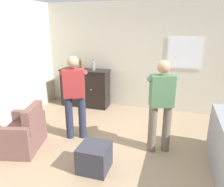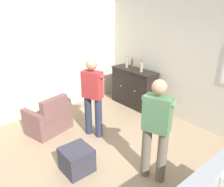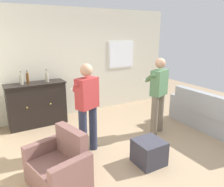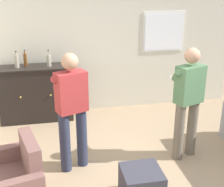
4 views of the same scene
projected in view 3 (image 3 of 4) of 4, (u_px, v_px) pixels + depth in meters
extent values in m
plane|color=#9E8466|center=(143.00, 152.00, 4.15)|extent=(10.40, 10.40, 0.00)
cube|color=beige|center=(85.00, 62.00, 5.97)|extent=(5.20, 0.12, 2.80)
cube|color=silver|center=(121.00, 55.00, 6.43)|extent=(0.86, 0.02, 0.80)
cube|color=white|center=(121.00, 55.00, 6.42)|extent=(0.78, 0.03, 0.72)
cube|color=gray|center=(217.00, 124.00, 4.89)|extent=(0.55, 2.08, 0.42)
cube|color=gray|center=(214.00, 106.00, 4.67)|extent=(0.18, 2.08, 0.48)
cube|color=gray|center=(180.00, 105.00, 5.79)|extent=(0.55, 0.18, 0.64)
cube|color=beige|center=(188.00, 99.00, 5.40)|extent=(0.20, 0.42, 0.36)
cube|color=orange|center=(217.00, 108.00, 4.74)|extent=(0.18, 0.41, 0.36)
cube|color=brown|center=(58.00, 175.00, 3.18)|extent=(0.78, 0.78, 0.40)
cube|color=brown|center=(71.00, 142.00, 3.23)|extent=(0.29, 0.65, 0.45)
cube|color=brown|center=(72.00, 181.00, 2.89)|extent=(0.65, 0.27, 0.60)
cube|color=brown|center=(45.00, 158.00, 3.41)|extent=(0.65, 0.27, 0.60)
cube|color=black|center=(37.00, 105.00, 5.23)|extent=(1.32, 0.44, 1.02)
cube|color=black|center=(35.00, 84.00, 5.09)|extent=(1.36, 0.48, 0.03)
sphere|color=#B79338|center=(27.00, 108.00, 4.90)|extent=(0.04, 0.04, 0.04)
sphere|color=#B79338|center=(51.00, 104.00, 5.15)|extent=(0.04, 0.04, 0.04)
cylinder|color=#593314|center=(28.00, 78.00, 5.03)|extent=(0.06, 0.06, 0.24)
cylinder|color=#593314|center=(27.00, 72.00, 4.99)|extent=(0.02, 0.02, 0.05)
cylinder|color=#262626|center=(27.00, 71.00, 4.98)|extent=(0.02, 0.02, 0.02)
cylinder|color=gray|center=(47.00, 78.00, 5.16)|extent=(0.08, 0.08, 0.21)
cylinder|color=gray|center=(46.00, 72.00, 5.12)|extent=(0.03, 0.03, 0.07)
cylinder|color=#262626|center=(46.00, 70.00, 5.11)|extent=(0.03, 0.03, 0.02)
cylinder|color=gray|center=(21.00, 80.00, 4.91)|extent=(0.08, 0.08, 0.22)
cylinder|color=gray|center=(21.00, 73.00, 4.87)|extent=(0.03, 0.03, 0.06)
cylinder|color=#262626|center=(20.00, 72.00, 4.86)|extent=(0.03, 0.03, 0.02)
cube|color=#33333D|center=(149.00, 152.00, 3.74)|extent=(0.47, 0.47, 0.43)
cylinder|color=#282D42|center=(83.00, 133.00, 3.96)|extent=(0.15, 0.15, 0.88)
cylinder|color=#282D42|center=(93.00, 128.00, 4.15)|extent=(0.15, 0.15, 0.88)
cube|color=#9E2D2D|center=(87.00, 93.00, 3.86)|extent=(0.45, 0.35, 0.55)
sphere|color=tan|center=(86.00, 70.00, 3.74)|extent=(0.22, 0.22, 0.22)
cylinder|color=#9E2D2D|center=(76.00, 87.00, 3.84)|extent=(0.20, 0.44, 0.29)
cylinder|color=#9E2D2D|center=(85.00, 85.00, 4.01)|extent=(0.41, 0.31, 0.29)
cube|color=white|center=(75.00, 89.00, 4.04)|extent=(0.15, 0.09, 0.04)
cylinder|color=#6B6051|center=(154.00, 116.00, 4.75)|extent=(0.15, 0.15, 0.88)
cylinder|color=#6B6051|center=(160.00, 112.00, 4.94)|extent=(0.15, 0.15, 0.88)
cube|color=#4C754C|center=(159.00, 83.00, 4.65)|extent=(0.45, 0.34, 0.55)
sphere|color=tan|center=(160.00, 63.00, 4.53)|extent=(0.22, 0.22, 0.22)
cylinder|color=#4C754C|center=(150.00, 77.00, 4.63)|extent=(0.21, 0.44, 0.29)
cylinder|color=#4C754C|center=(156.00, 76.00, 4.80)|extent=(0.41, 0.32, 0.29)
cube|color=white|center=(146.00, 79.00, 4.84)|extent=(0.15, 0.09, 0.04)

